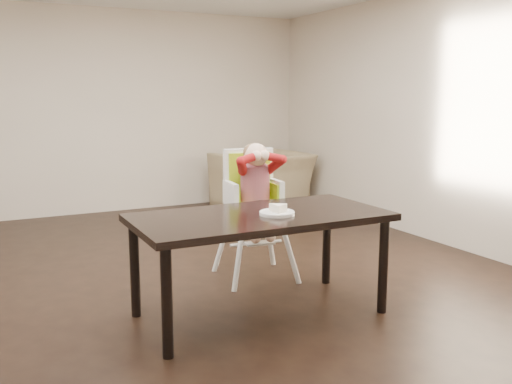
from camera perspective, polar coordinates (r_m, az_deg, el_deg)
ground at (r=4.75m, az=-7.33°, el=-9.84°), size 7.00×7.00×0.00m
room_walls at (r=4.48m, az=-7.86°, el=13.10°), size 6.02×7.02×2.71m
dining_table at (r=4.07m, az=0.42°, el=-3.28°), size 1.80×0.90×0.75m
high_chair at (r=4.89m, az=-0.19°, el=0.88°), size 0.54×0.54×1.18m
plate at (r=4.02m, az=2.16°, el=-1.92°), size 0.27×0.27×0.07m
armchair at (r=7.99m, az=0.62°, el=2.09°), size 1.31×0.98×1.03m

